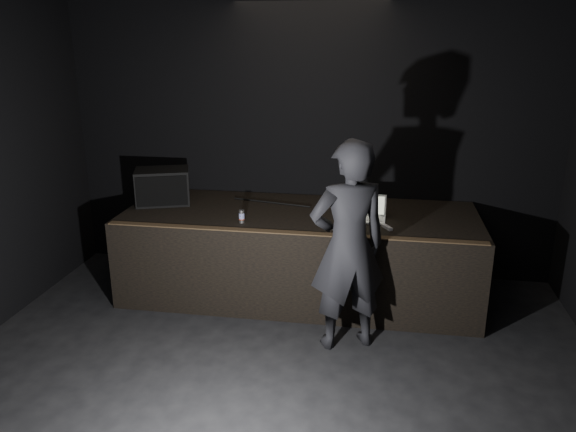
# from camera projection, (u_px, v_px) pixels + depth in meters

# --- Properties ---
(room_walls) EXTENTS (6.10, 7.10, 3.52)m
(room_walls) POSITION_uv_depth(u_px,v_px,m) (238.00, 186.00, 3.50)
(room_walls) COLOR black
(room_walls) RESTS_ON ground
(stage_riser) EXTENTS (4.00, 1.50, 1.00)m
(stage_riser) POSITION_uv_depth(u_px,v_px,m) (300.00, 253.00, 6.54)
(stage_riser) COLOR black
(stage_riser) RESTS_ON ground
(riser_lip) EXTENTS (3.92, 0.10, 0.01)m
(riser_lip) POSITION_uv_depth(u_px,v_px,m) (290.00, 232.00, 5.71)
(riser_lip) COLOR brown
(riser_lip) RESTS_ON stage_riser
(stage_monitor) EXTENTS (0.73, 0.63, 0.41)m
(stage_monitor) POSITION_uv_depth(u_px,v_px,m) (163.00, 186.00, 6.67)
(stage_monitor) COLOR black
(stage_monitor) RESTS_ON stage_riser
(cable) EXTENTS (0.97, 0.23, 0.02)m
(cable) POSITION_uv_depth(u_px,v_px,m) (271.00, 202.00, 6.72)
(cable) COLOR black
(cable) RESTS_ON stage_riser
(laptop) EXTENTS (0.37, 0.33, 0.25)m
(laptop) POSITION_uv_depth(u_px,v_px,m) (369.00, 213.00, 6.14)
(laptop) COLOR white
(laptop) RESTS_ON stage_riser
(beer_can) EXTENTS (0.06, 0.06, 0.14)m
(beer_can) POSITION_uv_depth(u_px,v_px,m) (242.00, 216.00, 6.01)
(beer_can) COLOR silver
(beer_can) RESTS_ON stage_riser
(plastic_cup) EXTENTS (0.09, 0.09, 0.11)m
(plastic_cup) POSITION_uv_depth(u_px,v_px,m) (371.00, 216.00, 6.08)
(plastic_cup) COLOR white
(plastic_cup) RESTS_ON stage_riser
(wii_remote) EXTENTS (0.12, 0.17, 0.03)m
(wii_remote) POSITION_uv_depth(u_px,v_px,m) (387.00, 227.00, 5.84)
(wii_remote) COLOR silver
(wii_remote) RESTS_ON stage_riser
(person) EXTENTS (0.88, 0.75, 2.06)m
(person) POSITION_uv_depth(u_px,v_px,m) (348.00, 247.00, 5.27)
(person) COLOR black
(person) RESTS_ON ground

